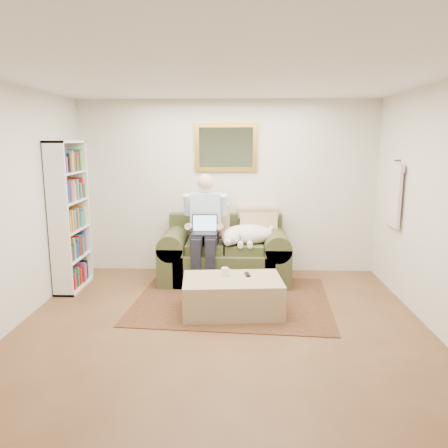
# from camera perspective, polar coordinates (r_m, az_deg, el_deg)

# --- Properties ---
(room_shell) EXTENTS (4.51, 5.00, 2.61)m
(room_shell) POSITION_cam_1_polar(r_m,az_deg,el_deg) (4.52, -0.34, 1.91)
(room_shell) COLOR brown
(room_shell) RESTS_ON ground
(rug) EXTENTS (2.56, 2.11, 0.01)m
(rug) POSITION_cam_1_polar(r_m,az_deg,el_deg) (5.65, 1.09, -9.86)
(rug) COLOR #322214
(rug) RESTS_ON room_shell
(sofa) EXTENTS (1.83, 0.93, 1.10)m
(sofa) POSITION_cam_1_polar(r_m,az_deg,el_deg) (6.35, 0.12, -4.53)
(sofa) COLOR #4A4A27
(sofa) RESTS_ON room_shell
(seated_man) EXTENTS (0.60, 0.86, 1.54)m
(seated_man) POSITION_cam_1_polar(r_m,az_deg,el_deg) (6.09, -2.51, -0.81)
(seated_man) COLOR #8CB5D8
(seated_man) RESTS_ON sofa
(laptop) EXTENTS (0.36, 0.28, 0.26)m
(laptop) POSITION_cam_1_polar(r_m,az_deg,el_deg) (6.01, -2.57, -0.60)
(laptop) COLOR black
(laptop) RESTS_ON seated_man
(sleeping_dog) EXTENTS (0.75, 0.47, 0.28)m
(sleeping_dog) POSITION_cam_1_polar(r_m,az_deg,el_deg) (6.16, 3.15, -1.34)
(sleeping_dog) COLOR white
(sleeping_dog) RESTS_ON sofa
(ottoman) EXTENTS (1.20, 0.82, 0.42)m
(ottoman) POSITION_cam_1_polar(r_m,az_deg,el_deg) (5.20, 1.09, -9.32)
(ottoman) COLOR tan
(ottoman) RESTS_ON room_shell
(coffee_mug) EXTENTS (0.08, 0.08, 0.10)m
(coffee_mug) POSITION_cam_1_polar(r_m,az_deg,el_deg) (5.22, 0.13, -6.27)
(coffee_mug) COLOR white
(coffee_mug) RESTS_ON ottoman
(tv_remote) EXTENTS (0.07, 0.16, 0.02)m
(tv_remote) POSITION_cam_1_polar(r_m,az_deg,el_deg) (5.26, 3.07, -6.60)
(tv_remote) COLOR black
(tv_remote) RESTS_ON ottoman
(bookshelf) EXTENTS (0.28, 0.80, 2.00)m
(bookshelf) POSITION_cam_1_polar(r_m,az_deg,el_deg) (6.23, -19.53, 0.98)
(bookshelf) COLOR white
(bookshelf) RESTS_ON room_shell
(wall_mirror) EXTENTS (0.94, 0.04, 0.72)m
(wall_mirror) POSITION_cam_1_polar(r_m,az_deg,el_deg) (6.58, 0.26, 9.99)
(wall_mirror) COLOR gold
(wall_mirror) RESTS_ON room_shell
(hanging_shirt) EXTENTS (0.06, 0.52, 0.90)m
(hanging_shirt) POSITION_cam_1_polar(r_m,az_deg,el_deg) (6.09, 21.29, 3.98)
(hanging_shirt) COLOR beige
(hanging_shirt) RESTS_ON room_shell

